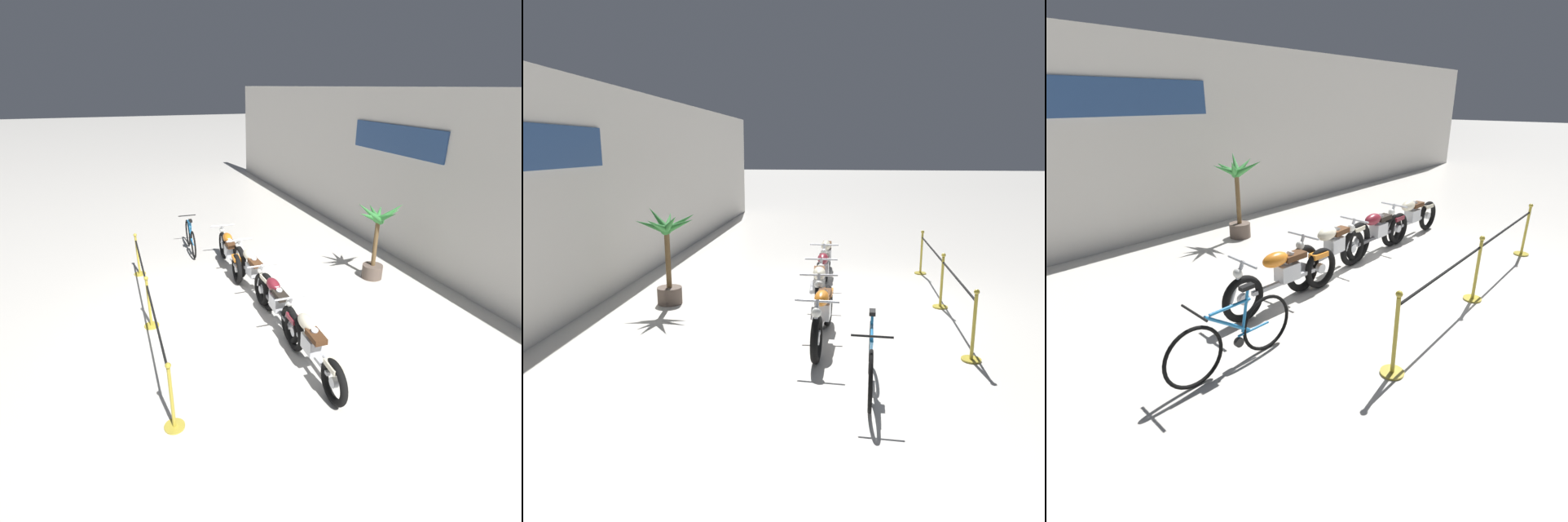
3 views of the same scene
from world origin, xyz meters
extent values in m
plane|color=silver|center=(0.00, 0.00, 0.00)|extent=(120.00, 120.00, 0.00)
cube|color=silver|center=(0.00, 5.12, 2.10)|extent=(28.00, 0.25, 4.20)
cube|color=navy|center=(-1.91, 4.98, 2.98)|extent=(3.51, 0.04, 0.70)
torus|color=black|center=(-2.88, 0.66, 0.35)|extent=(0.70, 0.15, 0.69)
torus|color=black|center=(-1.31, 0.55, 0.35)|extent=(0.70, 0.15, 0.69)
cylinder|color=silver|center=(-2.88, 0.66, 0.35)|extent=(0.17, 0.09, 0.16)
cylinder|color=silver|center=(-1.31, 0.55, 0.35)|extent=(0.17, 0.09, 0.16)
cylinder|color=silver|center=(-2.97, 0.66, 0.63)|extent=(0.31, 0.08, 0.59)
cube|color=silver|center=(-2.05, 0.60, 0.51)|extent=(0.37, 0.24, 0.26)
cylinder|color=silver|center=(-2.09, 0.60, 0.71)|extent=(0.19, 0.12, 0.24)
cylinder|color=silver|center=(-2.01, 0.60, 0.71)|extent=(0.19, 0.12, 0.24)
cylinder|color=silver|center=(-1.74, 0.72, 0.37)|extent=(0.70, 0.12, 0.07)
cube|color=#ADAFB5|center=(-2.10, 0.61, 0.37)|extent=(1.26, 0.14, 0.06)
ellipsoid|color=orange|center=(-2.28, 0.62, 0.77)|extent=(0.47, 0.25, 0.22)
cube|color=#4C2D19|center=(-1.92, 0.59, 0.73)|extent=(0.41, 0.23, 0.09)
cube|color=orange|center=(-1.36, 0.56, 0.60)|extent=(0.33, 0.18, 0.08)
cylinder|color=silver|center=(-2.86, 0.66, 0.90)|extent=(0.08, 0.62, 0.04)
sphere|color=silver|center=(-2.94, 0.66, 0.76)|extent=(0.14, 0.14, 0.14)
torus|color=black|center=(-1.59, 0.70, 0.39)|extent=(0.79, 0.15, 0.79)
torus|color=black|center=(0.08, 0.77, 0.39)|extent=(0.79, 0.15, 0.79)
cylinder|color=silver|center=(-1.59, 0.70, 0.39)|extent=(0.19, 0.09, 0.19)
cylinder|color=silver|center=(0.08, 0.77, 0.39)|extent=(0.19, 0.09, 0.19)
cylinder|color=silver|center=(-1.68, 0.70, 0.68)|extent=(0.31, 0.07, 0.59)
cube|color=silver|center=(-0.70, 0.73, 0.55)|extent=(0.37, 0.23, 0.26)
cylinder|color=silver|center=(-0.75, 0.73, 0.75)|extent=(0.18, 0.12, 0.24)
cylinder|color=silver|center=(-0.66, 0.74, 0.75)|extent=(0.18, 0.12, 0.24)
cylinder|color=silver|center=(-0.41, 0.89, 0.41)|extent=(0.70, 0.10, 0.07)
cube|color=#ADAFB5|center=(-0.75, 0.73, 0.41)|extent=(1.34, 0.11, 0.06)
ellipsoid|color=beige|center=(-0.93, 0.73, 0.81)|extent=(0.47, 0.24, 0.22)
cube|color=#4C2D19|center=(-0.57, 0.74, 0.77)|extent=(0.41, 0.22, 0.09)
cube|color=beige|center=(0.03, 0.76, 0.68)|extent=(0.33, 0.17, 0.08)
cylinder|color=silver|center=(-1.57, 0.70, 0.94)|extent=(0.06, 0.62, 0.04)
sphere|color=silver|center=(-1.65, 0.70, 0.80)|extent=(0.14, 0.14, 0.14)
torus|color=black|center=(-0.15, 0.73, 0.34)|extent=(0.69, 0.12, 0.68)
torus|color=black|center=(1.52, 0.71, 0.34)|extent=(0.69, 0.12, 0.68)
cylinder|color=silver|center=(-0.15, 0.73, 0.34)|extent=(0.16, 0.08, 0.16)
cylinder|color=silver|center=(1.52, 0.71, 0.34)|extent=(0.16, 0.08, 0.16)
cylinder|color=silver|center=(-0.24, 0.73, 0.63)|extent=(0.30, 0.06, 0.59)
cube|color=silver|center=(0.73, 0.72, 0.50)|extent=(0.36, 0.22, 0.26)
cylinder|color=silver|center=(0.69, 0.72, 0.70)|extent=(0.18, 0.11, 0.24)
cylinder|color=silver|center=(0.77, 0.72, 0.70)|extent=(0.18, 0.11, 0.24)
cylinder|color=silver|center=(1.03, 0.86, 0.36)|extent=(0.70, 0.08, 0.07)
cube|color=#47474C|center=(0.68, 0.72, 0.36)|extent=(1.34, 0.08, 0.06)
ellipsoid|color=maroon|center=(0.50, 0.72, 0.76)|extent=(0.46, 0.23, 0.22)
cube|color=black|center=(0.86, 0.72, 0.72)|extent=(0.40, 0.20, 0.09)
cube|color=maroon|center=(1.47, 0.71, 0.58)|extent=(0.32, 0.16, 0.08)
cylinder|color=silver|center=(-0.13, 0.73, 0.89)|extent=(0.04, 0.62, 0.04)
sphere|color=silver|center=(-0.21, 0.73, 0.75)|extent=(0.14, 0.14, 0.14)
torus|color=black|center=(1.30, 0.73, 0.35)|extent=(0.70, 0.13, 0.69)
torus|color=black|center=(2.90, 0.69, 0.35)|extent=(0.70, 0.13, 0.69)
cylinder|color=silver|center=(1.30, 0.73, 0.35)|extent=(0.16, 0.08, 0.16)
cylinder|color=silver|center=(2.90, 0.69, 0.35)|extent=(0.16, 0.08, 0.16)
cylinder|color=silver|center=(1.21, 0.74, 0.63)|extent=(0.30, 0.06, 0.59)
cube|color=silver|center=(2.15, 0.71, 0.51)|extent=(0.37, 0.23, 0.26)
cylinder|color=silver|center=(2.11, 0.71, 0.71)|extent=(0.18, 0.11, 0.24)
cylinder|color=silver|center=(2.19, 0.71, 0.71)|extent=(0.18, 0.11, 0.24)
cylinder|color=silver|center=(2.45, 0.84, 0.37)|extent=(0.70, 0.09, 0.07)
cube|color=#ADAFB5|center=(2.10, 0.71, 0.37)|extent=(1.29, 0.09, 0.06)
ellipsoid|color=beige|center=(1.92, 0.72, 0.77)|extent=(0.47, 0.23, 0.22)
cube|color=#4C2D19|center=(2.28, 0.71, 0.73)|extent=(0.40, 0.21, 0.09)
cube|color=beige|center=(2.85, 0.69, 0.59)|extent=(0.32, 0.17, 0.08)
cylinder|color=silver|center=(1.32, 0.73, 0.90)|extent=(0.05, 0.62, 0.04)
sphere|color=silver|center=(1.24, 0.74, 0.76)|extent=(0.14, 0.14, 0.14)
torus|color=black|center=(-4.16, -0.03, 0.37)|extent=(0.73, 0.08, 0.73)
torus|color=black|center=(-3.14, -0.08, 0.37)|extent=(0.73, 0.08, 0.73)
cylinder|color=#1E75B7|center=(-3.70, -0.06, 0.59)|extent=(0.60, 0.07, 0.43)
cylinder|color=#1E75B7|center=(-3.65, -0.06, 0.79)|extent=(0.55, 0.06, 0.04)
cylinder|color=#1E75B7|center=(-3.45, -0.07, 0.67)|extent=(0.15, 0.04, 0.55)
cube|color=black|center=(-3.41, -0.07, 0.95)|extent=(0.18, 0.09, 0.05)
cylinder|color=#1E75B7|center=(-3.34, -0.07, 0.37)|extent=(0.46, 0.05, 0.03)
cylinder|color=black|center=(-4.10, -0.04, 0.89)|extent=(0.05, 0.48, 0.03)
cylinder|color=black|center=(-3.57, -0.06, 0.29)|extent=(0.12, 0.06, 0.12)
cylinder|color=brown|center=(-0.44, 3.65, 0.16)|extent=(0.47, 0.47, 0.33)
cylinder|color=brown|center=(-0.44, 3.65, 0.89)|extent=(0.10, 0.10, 1.12)
cone|color=#337F38|center=(-0.21, 3.68, 1.57)|extent=(0.61, 0.24, 0.43)
cone|color=#337F38|center=(-0.30, 3.84, 1.63)|extent=(0.44, 0.57, 0.59)
cone|color=#337F38|center=(-0.47, 3.92, 1.53)|extent=(0.20, 0.66, 0.35)
cone|color=#337F38|center=(-0.59, 3.76, 1.54)|extent=(0.46, 0.41, 0.42)
cone|color=#337F38|center=(-0.69, 3.69, 1.55)|extent=(0.63, 0.27, 0.38)
cone|color=#337F38|center=(-0.62, 3.51, 1.59)|extent=(0.53, 0.48, 0.51)
cone|color=#337F38|center=(-0.43, 3.40, 1.54)|extent=(0.19, 0.60, 0.37)
cone|color=#337F38|center=(-0.27, 3.44, 1.57)|extent=(0.48, 0.61, 0.50)
cylinder|color=gold|center=(-2.55, -1.54, 0.01)|extent=(0.28, 0.28, 0.03)
cylinder|color=gold|center=(-2.55, -1.54, 0.50)|extent=(0.05, 0.05, 0.95)
sphere|color=gold|center=(-2.55, -1.54, 1.01)|extent=(0.08, 0.08, 0.08)
cylinder|color=black|center=(-1.31, -1.54, 0.88)|extent=(2.38, 0.04, 0.04)
cylinder|color=black|center=(1.26, -1.54, 0.88)|extent=(2.56, 0.04, 0.04)
cylinder|color=gold|center=(-0.07, -1.54, 0.01)|extent=(0.28, 0.28, 0.03)
cylinder|color=gold|center=(-0.07, -1.54, 0.50)|extent=(0.05, 0.05, 0.95)
sphere|color=gold|center=(-0.07, -1.54, 1.01)|extent=(0.08, 0.08, 0.08)
cylinder|color=gold|center=(2.59, -1.54, 0.01)|extent=(0.28, 0.28, 0.03)
cylinder|color=gold|center=(2.59, -1.54, 0.50)|extent=(0.05, 0.05, 0.95)
sphere|color=gold|center=(2.59, -1.54, 1.01)|extent=(0.08, 0.08, 0.08)
camera|label=1|loc=(6.88, -1.89, 4.23)|focal=28.00mm
camera|label=2|loc=(-9.60, 0.31, 2.97)|focal=35.00mm
camera|label=3|loc=(-6.12, -3.36, 2.94)|focal=28.00mm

